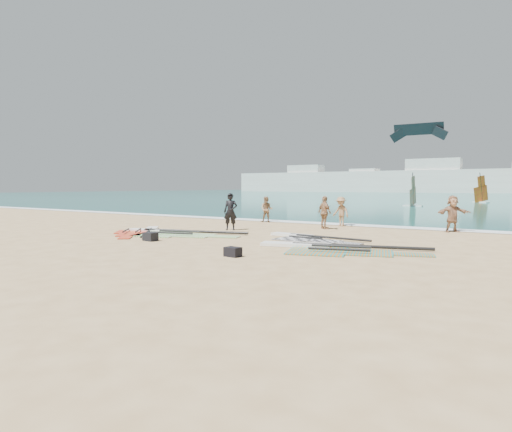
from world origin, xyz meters
The scene contains 18 objects.
ground centered at (0.00, 0.00, 0.00)m, with size 300.00×300.00×0.00m, color tan.
sea centered at (0.00, 132.00, 0.00)m, with size 300.00×240.00×0.06m, color #0B514C.
surf_line centered at (0.00, 12.30, 0.00)m, with size 300.00×1.20×0.04m, color white.
far_town centered at (-15.72, 150.00, 4.49)m, with size 160.00×8.00×12.00m.
rig_grey centered at (0.62, 4.87, 0.05)m, with size 4.95×2.17×0.19m.
rig_green centered at (-5.85, 3.13, 0.05)m, with size 6.66×3.50×0.21m.
rig_orange centered at (2.75, 2.37, 0.05)m, with size 6.52×3.52×0.20m.
rig_red centered at (-7.58, 2.75, 0.05)m, with size 3.77×4.55×0.19m.
gear_bag_near centered at (-4.69, 0.66, 0.18)m, with size 0.58×0.42×0.37m, color black.
gear_bag_far centered at (0.70, -0.77, 0.16)m, with size 0.53×0.37×0.32m, color black.
person_wetsuit centered at (-4.44, 6.18, 0.99)m, with size 0.72×0.48×1.99m, color black.
beachgoer_left centered at (-5.40, 11.50, 0.84)m, with size 0.82×0.64×1.68m, color #99724F.
beachgoer_mid centered at (-0.30, 11.50, 0.87)m, with size 1.12×0.64×1.73m, color #A0764E.
beachgoer_back centered at (-0.42, 9.41, 0.91)m, with size 1.06×0.44×1.82m, color #A97C53.
beachgoer_right centered at (5.72, 11.50, 0.95)m, with size 1.75×0.56×1.89m, color tan.
windsurfer_left centered at (-2.32, 39.02, 1.19)m, with size 2.19×2.65×3.95m.
windsurfer_centre centered at (3.23, 55.82, 1.27)m, with size 2.33×2.40×4.31m.
kitesurf_kite centered at (-3.92, 48.54, 9.82)m, with size 7.61×1.12×2.45m.
Camera 1 is at (8.98, -12.29, 2.35)m, focal length 30.00 mm.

